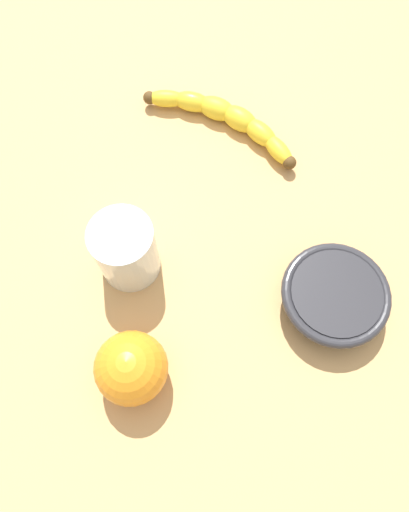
{
  "coord_description": "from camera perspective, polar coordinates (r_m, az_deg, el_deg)",
  "views": [
    {
      "loc": [
        6.56,
        25.75,
        56.22
      ],
      "look_at": [
        3.45,
        5.22,
        5.0
      ],
      "focal_mm": 32.6,
      "sensor_mm": 36.0,
      "label": 1
    }
  ],
  "objects": [
    {
      "name": "banana",
      "position": [
        0.66,
        2.54,
        16.6
      ],
      "size": [
        19.05,
        15.43,
        3.06
      ],
      "rotation": [
        0.0,
        0.0,
        5.62
      ],
      "color": "yellow",
      "rests_on": "wooden_tabletop"
    },
    {
      "name": "ceramic_bowl",
      "position": [
        0.55,
        15.58,
        -4.8
      ],
      "size": [
        12.37,
        12.37,
        3.97
      ],
      "color": "#2D2D33",
      "rests_on": "wooden_tabletop"
    },
    {
      "name": "wooden_tabletop",
      "position": [
        0.61,
        2.48,
        3.72
      ],
      "size": [
        120.0,
        120.0,
        3.0
      ],
      "primitive_type": "cube",
      "color": "tan",
      "rests_on": "ground"
    },
    {
      "name": "smoothie_glass",
      "position": [
        0.54,
        -9.58,
        0.6
      ],
      "size": [
        7.2,
        7.2,
        8.96
      ],
      "color": "silver",
      "rests_on": "wooden_tabletop"
    },
    {
      "name": "orange_fruit",
      "position": [
        0.5,
        -8.97,
        -13.42
      ],
      "size": [
        7.8,
        7.8,
        7.8
      ],
      "primitive_type": "sphere",
      "color": "orange",
      "rests_on": "wooden_tabletop"
    }
  ]
}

